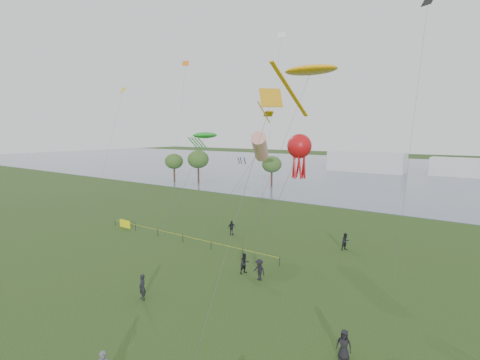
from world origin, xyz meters
The scene contains 18 objects.
ground_plane centered at (0.00, 0.00, 0.00)m, with size 400.00×400.00×0.00m, color #1C3310.
lake centered at (0.00, 100.00, 0.02)m, with size 400.00×120.00×0.08m, color slate.
pavilion_left centered at (-12.00, 95.00, 3.00)m, with size 22.00×8.00×6.00m, color silver.
pavilion_right centered at (14.00, 98.00, 2.50)m, with size 18.00×7.00×5.00m, color silver.
trees centered at (-35.15, 48.76, 5.26)m, with size 27.57×11.36×7.81m.
fence centered at (-15.81, 12.96, 0.55)m, with size 24.07×0.07×1.05m.
spectator_a centered at (0.63, 9.80, 0.88)m, with size 0.86×0.67×1.76m, color black.
spectator_b centered at (2.37, 9.33, 0.89)m, with size 1.15×0.66×1.77m, color black.
spectator_c centered at (-6.92, 18.25, 0.85)m, with size 0.99×0.41×1.69m, color black.
spectator_d centered at (11.30, 3.35, 0.82)m, with size 0.81×0.52×1.65m, color black.
spectator_f centered at (-2.80, 1.69, 0.94)m, with size 0.69×0.45×1.88m, color black.
spectator_g centered at (5.80, 20.63, 0.88)m, with size 0.85×0.67×1.76m, color black.
kite_stingray centered at (2.30, 18.57, 17.88)m, with size 7.47×10.14×18.37m.
kite_windsock centered at (-5.22, 21.73, 10.22)m, with size 6.76×6.89×12.10m.
kite_creature centered at (-14.07, 22.07, 11.57)m, with size 2.93×12.11×12.02m.
kite_octopus centered at (3.14, 14.77, 10.68)m, with size 4.23×3.87×11.85m.
kite_delta centered at (4.74, 6.38, 13.63)m, with size 1.58×9.71×14.91m.
small_kites centered at (-4.00, 20.30, 20.73)m, with size 42.15×14.05×7.47m.
Camera 1 is at (16.45, -13.77, 11.98)m, focal length 26.00 mm.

